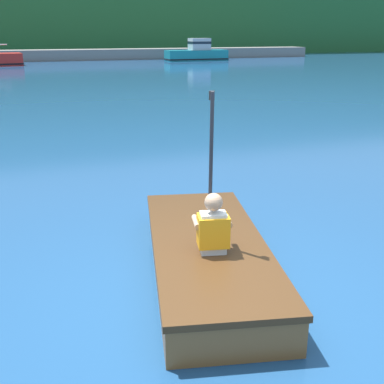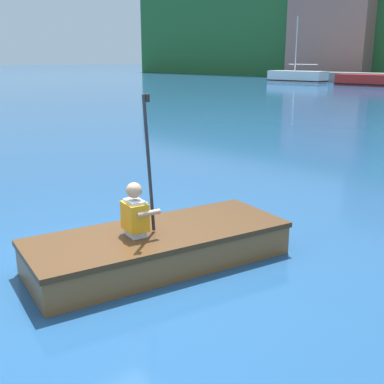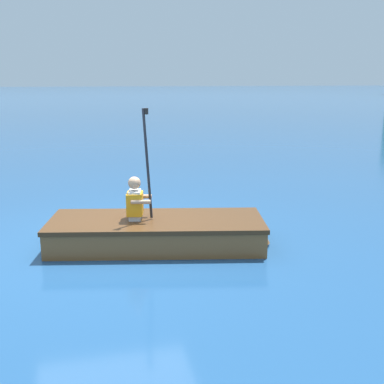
% 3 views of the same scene
% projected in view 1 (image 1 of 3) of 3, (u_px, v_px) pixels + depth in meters
% --- Properties ---
extents(ground_plane, '(300.00, 300.00, 0.00)m').
position_uv_depth(ground_plane, '(209.00, 307.00, 4.38)').
color(ground_plane, navy).
extents(shoreline_ridge, '(120.00, 20.00, 11.14)m').
position_uv_depth(shoreline_ridge, '(27.00, 1.00, 53.34)').
color(shoreline_ridge, '#28602D').
rests_on(shoreline_ridge, ground).
extents(marina_dock, '(50.22, 2.40, 0.90)m').
position_uv_depth(marina_dock, '(37.00, 55.00, 40.44)').
color(marina_dock, slate).
rests_on(marina_dock, ground).
extents(moored_boat_dock_west_inner, '(5.33, 1.77, 1.83)m').
position_uv_depth(moored_boat_dock_west_inner, '(197.00, 53.00, 40.66)').
color(moored_boat_dock_west_inner, '#197A84').
rests_on(moored_boat_dock_west_inner, ground).
extents(rowboat_foreground, '(1.69, 3.11, 0.39)m').
position_uv_depth(rowboat_foreground, '(207.00, 253.00, 4.95)').
color(rowboat_foreground, brown).
rests_on(rowboat_foreground, ground).
extents(person_paddler, '(0.40, 0.38, 1.49)m').
position_uv_depth(person_paddler, '(213.00, 224.00, 4.50)').
color(person_paddler, silver).
rests_on(person_paddler, rowboat_foreground).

